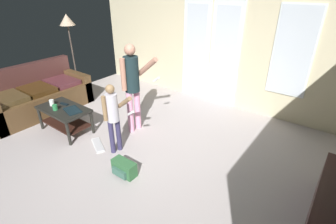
# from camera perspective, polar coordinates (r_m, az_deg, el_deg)

# --- Properties ---
(ground_plane) EXTENTS (6.16, 5.02, 0.02)m
(ground_plane) POSITION_cam_1_polar(r_m,az_deg,el_deg) (4.02, -7.52, -8.94)
(ground_plane) COLOR #B6ABAB
(wall_back_with_doors) EXTENTS (6.16, 0.09, 2.62)m
(wall_back_with_doors) POSITION_cam_1_polar(r_m,az_deg,el_deg) (5.37, 11.09, 15.26)
(wall_back_with_doors) COLOR beige
(wall_back_with_doors) RESTS_ON ground_plane
(leather_couch) EXTENTS (0.91, 1.95, 0.91)m
(leather_couch) POSITION_cam_1_polar(r_m,az_deg,el_deg) (5.71, -27.65, 3.06)
(leather_couch) COLOR brown
(leather_couch) RESTS_ON ground_plane
(coffee_table) EXTENTS (0.93, 0.53, 0.45)m
(coffee_table) POSITION_cam_1_polar(r_m,az_deg,el_deg) (4.69, -22.51, -0.52)
(coffee_table) COLOR black
(coffee_table) RESTS_ON ground_plane
(person_adult) EXTENTS (0.61, 0.41, 1.52)m
(person_adult) POSITION_cam_1_polar(r_m,az_deg,el_deg) (4.17, -8.09, 6.87)
(person_adult) COLOR pink
(person_adult) RESTS_ON ground_plane
(person_child) EXTENTS (0.48, 0.30, 1.11)m
(person_child) POSITION_cam_1_polar(r_m,az_deg,el_deg) (3.72, -12.40, -0.30)
(person_child) COLOR #342F54
(person_child) RESTS_ON ground_plane
(floor_lamp) EXTENTS (0.33, 0.33, 1.77)m
(floor_lamp) POSITION_cam_1_polar(r_m,az_deg,el_deg) (6.20, -21.89, 17.82)
(floor_lamp) COLOR #292630
(floor_lamp) RESTS_ON ground_plane
(backpack) EXTENTS (0.35, 0.20, 0.21)m
(backpack) POSITION_cam_1_polar(r_m,az_deg,el_deg) (3.54, -10.04, -12.49)
(backpack) COLOR #32653B
(backpack) RESTS_ON ground_plane
(loose_keyboard) EXTENTS (0.45, 0.31, 0.02)m
(loose_keyboard) POSITION_cam_1_polar(r_m,az_deg,el_deg) (4.26, -15.70, -7.24)
(loose_keyboard) COLOR white
(loose_keyboard) RESTS_ON ground_plane
(laptop_closed) EXTENTS (0.37, 0.29, 0.02)m
(laptop_closed) POSITION_cam_1_polar(r_m,az_deg,el_deg) (4.47, -20.95, 0.37)
(laptop_closed) COLOR black
(laptop_closed) RESTS_ON coffee_table
(cup_near_edge) EXTENTS (0.08, 0.08, 0.10)m
(cup_near_edge) POSITION_cam_1_polar(r_m,az_deg,el_deg) (4.80, -24.98, 1.95)
(cup_near_edge) COLOR white
(cup_near_edge) RESTS_ON coffee_table
(cup_by_laptop) EXTENTS (0.08, 0.08, 0.09)m
(cup_by_laptop) POSITION_cam_1_polar(r_m,az_deg,el_deg) (4.60, -24.36, 0.95)
(cup_by_laptop) COLOR #2C8248
(cup_by_laptop) RESTS_ON coffee_table
(tv_remote_black) EXTENTS (0.18, 0.07, 0.02)m
(tv_remote_black) POSITION_cam_1_polar(r_m,az_deg,el_deg) (4.76, -22.59, 1.71)
(tv_remote_black) COLOR black
(tv_remote_black) RESTS_ON coffee_table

